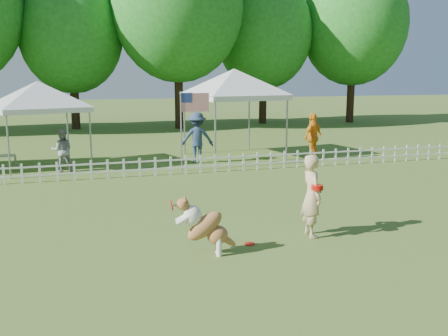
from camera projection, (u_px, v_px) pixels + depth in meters
name	position (u px, v px, depth m)	size (l,w,h in m)	color
ground	(253.00, 242.00, 9.69)	(120.00, 120.00, 0.00)	#466720
picket_fence	(178.00, 165.00, 16.21)	(22.00, 0.08, 0.60)	white
handler	(312.00, 196.00, 9.88)	(0.60, 0.40, 1.66)	tan
dog	(206.00, 226.00, 8.88)	(1.05, 0.35, 1.08)	brown
frisbee_on_turf	(250.00, 244.00, 9.53)	(0.20, 0.20, 0.02)	red
canopy_tent_left	(40.00, 126.00, 17.09)	(2.83, 2.83, 2.93)	silver
canopy_tent_right	(234.00, 114.00, 19.47)	(3.24, 3.24, 3.35)	silver
flag_pole	(181.00, 132.00, 16.57)	(1.02, 0.11, 2.67)	gray
spectator_a	(62.00, 150.00, 16.61)	(0.70, 0.54, 1.43)	gray
spectator_b	(197.00, 138.00, 18.19)	(1.20, 0.69, 1.86)	#263852
spectator_c	(313.00, 137.00, 18.73)	(1.06, 0.44, 1.80)	orange
tree_center_left	(72.00, 45.00, 29.07)	(6.00, 6.00, 9.80)	#1F651D
tree_center_right	(178.00, 21.00, 29.13)	(7.60, 7.60, 12.60)	#1F651D
tree_right	(264.00, 44.00, 32.47)	(6.20, 6.20, 10.40)	#1F651D
tree_far_right	(353.00, 37.00, 33.16)	(7.00, 7.00, 11.40)	#1F651D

